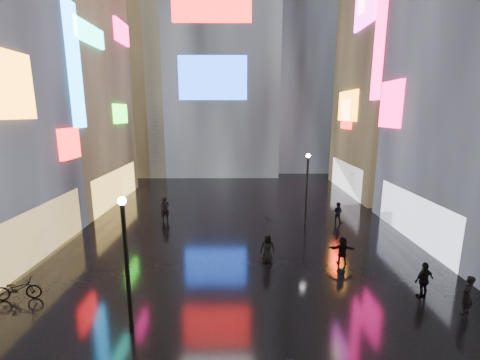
{
  "coord_description": "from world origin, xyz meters",
  "views": [
    {
      "loc": [
        -0.11,
        -2.25,
        7.99
      ],
      "look_at": [
        0.0,
        12.0,
        5.0
      ],
      "focal_mm": 24.0,
      "sensor_mm": 36.0,
      "label": 1
    }
  ],
  "objects_px": {
    "pedestrian_3": "(424,280)",
    "bicycle": "(18,289)",
    "lamp_far": "(307,185)",
    "lamp_near": "(126,258)"
  },
  "relations": [
    {
      "from": "lamp_near",
      "to": "lamp_far",
      "type": "height_order",
      "value": "same"
    },
    {
      "from": "lamp_near",
      "to": "pedestrian_3",
      "type": "height_order",
      "value": "lamp_near"
    },
    {
      "from": "bicycle",
      "to": "lamp_far",
      "type": "bearing_deg",
      "value": -65.12
    },
    {
      "from": "pedestrian_3",
      "to": "bicycle",
      "type": "xyz_separation_m",
      "value": [
        -17.74,
        -0.04,
        -0.32
      ]
    },
    {
      "from": "lamp_near",
      "to": "lamp_far",
      "type": "xyz_separation_m",
      "value": [
        8.92,
        11.73,
        0.0
      ]
    },
    {
      "from": "lamp_far",
      "to": "pedestrian_3",
      "type": "xyz_separation_m",
      "value": [
        3.2,
        -9.54,
        -2.12
      ]
    },
    {
      "from": "pedestrian_3",
      "to": "bicycle",
      "type": "bearing_deg",
      "value": -17.55
    },
    {
      "from": "bicycle",
      "to": "pedestrian_3",
      "type": "bearing_deg",
      "value": -98.37
    },
    {
      "from": "lamp_near",
      "to": "lamp_far",
      "type": "distance_m",
      "value": 14.74
    },
    {
      "from": "pedestrian_3",
      "to": "bicycle",
      "type": "distance_m",
      "value": 17.74
    }
  ]
}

